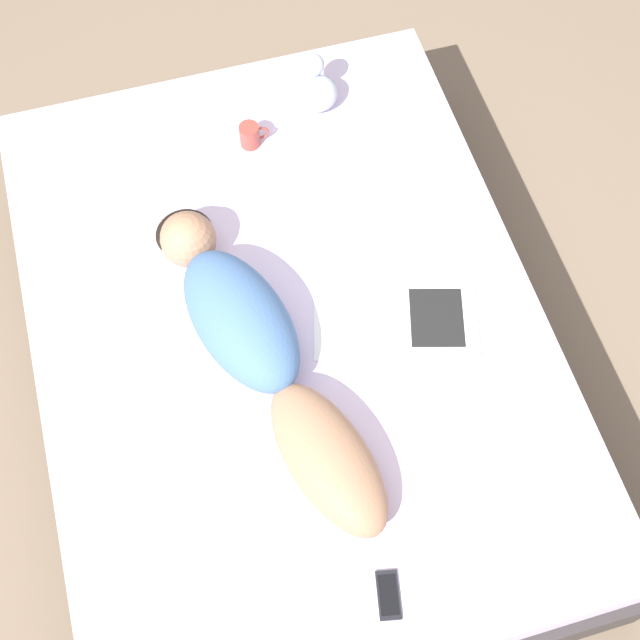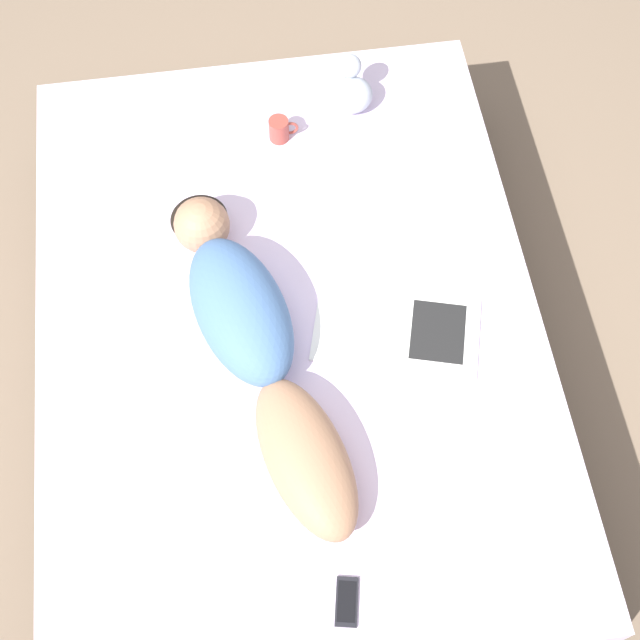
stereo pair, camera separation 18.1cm
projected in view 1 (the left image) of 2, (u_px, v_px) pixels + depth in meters
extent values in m
plane|color=#7A6651|center=(291.00, 379.00, 3.32)|extent=(12.00, 12.00, 0.00)
cube|color=#383333|center=(290.00, 363.00, 3.19)|extent=(1.70, 2.30, 0.29)
cube|color=silver|center=(288.00, 333.00, 2.98)|extent=(1.64, 2.24, 0.18)
ellipsoid|color=#A37556|center=(328.00, 458.00, 2.60)|extent=(0.37, 0.58, 0.16)
ellipsoid|color=#476B9E|center=(241.00, 320.00, 2.78)|extent=(0.42, 0.61, 0.22)
ellipsoid|color=black|center=(184.00, 233.00, 2.94)|extent=(0.23, 0.22, 0.10)
sphere|color=#A37556|center=(188.00, 239.00, 2.94)|extent=(0.19, 0.19, 0.19)
cube|color=white|center=(355.00, 318.00, 2.90)|extent=(0.34, 0.37, 0.01)
cube|color=white|center=(437.00, 318.00, 2.90)|extent=(0.34, 0.37, 0.01)
cube|color=black|center=(437.00, 317.00, 2.90)|extent=(0.23, 0.25, 0.00)
cylinder|color=#993D33|center=(250.00, 135.00, 3.20)|extent=(0.07, 0.07, 0.09)
cylinder|color=black|center=(249.00, 128.00, 3.17)|extent=(0.06, 0.06, 0.01)
torus|color=#993D33|center=(261.00, 133.00, 3.21)|extent=(0.06, 0.01, 0.06)
cube|color=black|center=(388.00, 595.00, 2.49)|extent=(0.09, 0.15, 0.01)
cube|color=black|center=(388.00, 595.00, 2.49)|extent=(0.07, 0.12, 0.00)
ellipsoid|color=#B2BCCC|center=(317.00, 94.00, 3.27)|extent=(0.16, 0.14, 0.13)
sphere|color=#B2BCCC|center=(313.00, 65.00, 3.21)|extent=(0.09, 0.09, 0.09)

